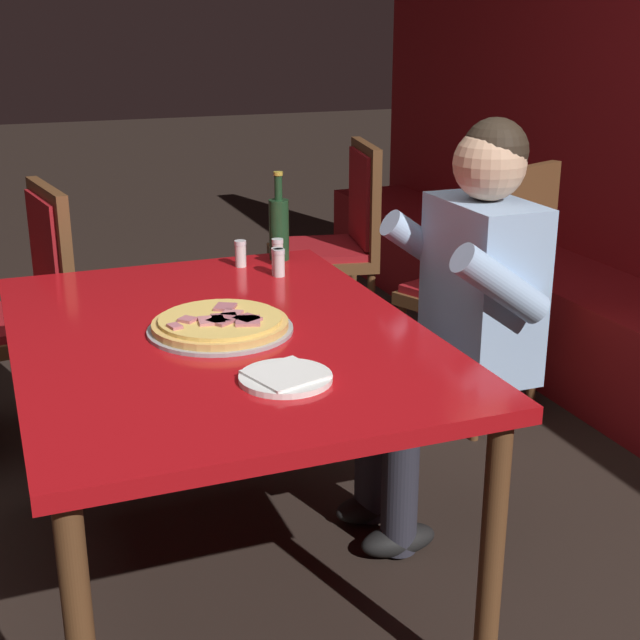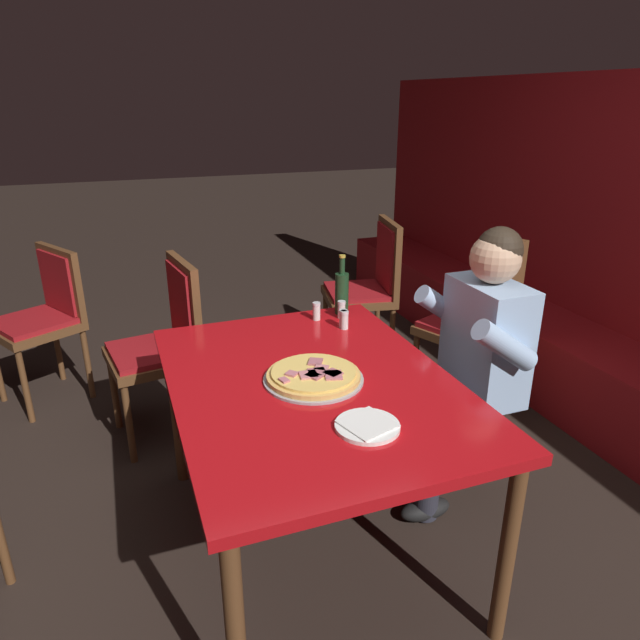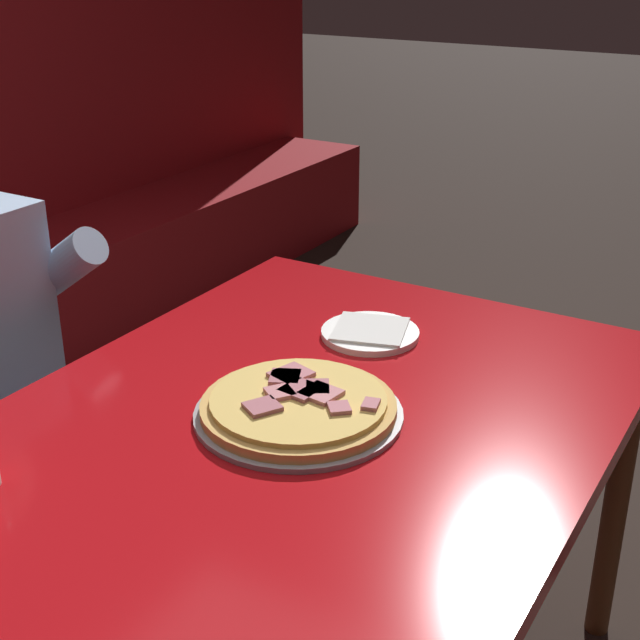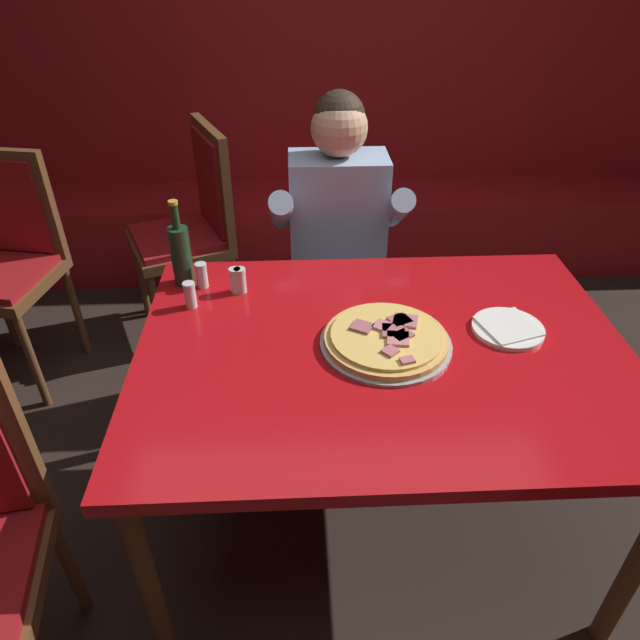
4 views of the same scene
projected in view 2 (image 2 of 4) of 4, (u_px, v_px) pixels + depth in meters
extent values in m
plane|color=black|center=(313.00, 542.00, 2.41)|extent=(24.00, 24.00, 0.00)
cylinder|color=brown|center=(177.00, 413.00, 2.69)|extent=(0.06, 0.06, 0.73)
cylinder|color=brown|center=(236.00, 637.00, 1.58)|extent=(0.06, 0.06, 0.73)
cylinder|color=brown|center=(352.00, 382.00, 2.98)|extent=(0.06, 0.06, 0.73)
cylinder|color=brown|center=(507.00, 553.00, 1.87)|extent=(0.06, 0.06, 0.73)
cube|color=#B20F14|center=(312.00, 384.00, 2.14)|extent=(1.40, 1.02, 0.04)
cylinder|color=#9E9EA3|center=(313.00, 379.00, 2.12)|extent=(0.38, 0.38, 0.01)
cylinder|color=#DBA856|center=(313.00, 376.00, 2.12)|extent=(0.35, 0.35, 0.02)
cylinder|color=#E5BC5B|center=(313.00, 372.00, 2.11)|extent=(0.32, 0.32, 0.01)
cube|color=#C6757A|center=(322.00, 368.00, 2.13)|extent=(0.07, 0.07, 0.01)
cube|color=#A85B66|center=(333.00, 373.00, 2.09)|extent=(0.08, 0.07, 0.01)
cube|color=#B76670|center=(292.00, 374.00, 2.09)|extent=(0.05, 0.05, 0.01)
cube|color=#B76670|center=(284.00, 380.00, 2.04)|extent=(0.04, 0.04, 0.01)
cube|color=#C6757A|center=(308.00, 375.00, 2.08)|extent=(0.07, 0.07, 0.01)
cube|color=#A85B66|center=(314.00, 376.00, 2.07)|extent=(0.07, 0.07, 0.01)
cube|color=#B76670|center=(334.00, 375.00, 2.07)|extent=(0.08, 0.08, 0.01)
cube|color=#A85B66|center=(317.00, 372.00, 2.10)|extent=(0.07, 0.07, 0.01)
cube|color=#A85B66|center=(316.00, 362.00, 2.18)|extent=(0.08, 0.07, 0.01)
cylinder|color=white|center=(367.00, 426.00, 1.82)|extent=(0.21, 0.21, 0.01)
cube|color=white|center=(367.00, 423.00, 1.81)|extent=(0.19, 0.19, 0.01)
cylinder|color=#19381E|center=(342.00, 294.00, 2.75)|extent=(0.07, 0.07, 0.20)
cylinder|color=#19381E|center=(342.00, 266.00, 2.70)|extent=(0.03, 0.03, 0.08)
cylinder|color=#B29933|center=(342.00, 256.00, 2.68)|extent=(0.03, 0.03, 0.01)
cylinder|color=silver|center=(341.00, 311.00, 2.71)|extent=(0.04, 0.04, 0.07)
cylinder|color=#516B33|center=(341.00, 314.00, 2.72)|extent=(0.03, 0.03, 0.04)
cylinder|color=silver|center=(342.00, 303.00, 2.69)|extent=(0.04, 0.04, 0.01)
cylinder|color=silver|center=(344.00, 321.00, 2.59)|extent=(0.04, 0.04, 0.07)
cylinder|color=silver|center=(344.00, 324.00, 2.59)|extent=(0.03, 0.03, 0.04)
cylinder|color=silver|center=(344.00, 312.00, 2.57)|extent=(0.04, 0.04, 0.01)
cylinder|color=silver|center=(316.00, 313.00, 2.69)|extent=(0.04, 0.04, 0.07)
cylinder|color=#B23323|center=(316.00, 315.00, 2.70)|extent=(0.03, 0.03, 0.04)
cylinder|color=silver|center=(316.00, 304.00, 2.67)|extent=(0.04, 0.04, 0.01)
cylinder|color=silver|center=(343.00, 320.00, 2.60)|extent=(0.04, 0.04, 0.07)
cylinder|color=#28231E|center=(343.00, 323.00, 2.61)|extent=(0.03, 0.03, 0.04)
cylinder|color=silver|center=(343.00, 311.00, 2.58)|extent=(0.04, 0.04, 0.01)
ellipsoid|color=black|center=(404.00, 483.00, 2.72)|extent=(0.11, 0.24, 0.09)
ellipsoid|color=black|center=(425.00, 509.00, 2.54)|extent=(0.11, 0.24, 0.09)
cylinder|color=#282833|center=(406.00, 450.00, 2.65)|extent=(0.11, 0.11, 0.43)
cylinder|color=#282833|center=(428.00, 475.00, 2.47)|extent=(0.11, 0.11, 0.43)
cube|color=#282833|center=(441.00, 403.00, 2.49)|extent=(0.34, 0.40, 0.12)
cube|color=#9EBCE0|center=(486.00, 340.00, 2.46)|extent=(0.38, 0.22, 0.52)
cylinder|color=#9EBCE0|center=(444.00, 309.00, 2.59)|extent=(0.09, 0.30, 0.25)
cylinder|color=#9EBCE0|center=(505.00, 346.00, 2.21)|extent=(0.09, 0.30, 0.25)
sphere|color=#D6A884|center=(495.00, 258.00, 2.32)|extent=(0.21, 0.21, 0.21)
sphere|color=#2D2319|center=(500.00, 250.00, 2.32)|extent=(0.19, 0.19, 0.19)
cylinder|color=brown|center=(114.00, 392.00, 3.18)|extent=(0.04, 0.04, 0.45)
cylinder|color=brown|center=(129.00, 424.00, 2.87)|extent=(0.04, 0.04, 0.45)
cylinder|color=brown|center=(181.00, 377.00, 3.35)|extent=(0.04, 0.04, 0.45)
cylinder|color=brown|center=(202.00, 405.00, 3.04)|extent=(0.04, 0.04, 0.45)
cube|color=brown|center=(152.00, 357.00, 3.02)|extent=(0.50, 0.50, 0.05)
cube|color=maroon|center=(152.00, 351.00, 3.00)|extent=(0.46, 0.46, 0.03)
cube|color=brown|center=(185.00, 304.00, 3.01)|extent=(0.44, 0.11, 0.48)
cube|color=maroon|center=(180.00, 305.00, 3.00)|extent=(0.36, 0.08, 0.41)
cylinder|color=brown|center=(25.00, 387.00, 3.23)|extent=(0.04, 0.04, 0.46)
cylinder|color=brown|center=(58.00, 348.00, 3.73)|extent=(0.04, 0.04, 0.46)
cylinder|color=brown|center=(88.00, 364.00, 3.50)|extent=(0.04, 0.04, 0.46)
cube|color=brown|center=(35.00, 327.00, 3.39)|extent=(0.60, 0.60, 0.05)
cube|color=maroon|center=(34.00, 321.00, 3.37)|extent=(0.55, 0.55, 0.03)
cube|color=brown|center=(61.00, 282.00, 3.44)|extent=(0.40, 0.25, 0.42)
cube|color=maroon|center=(57.00, 283.00, 3.42)|extent=(0.33, 0.20, 0.36)
cylinder|color=brown|center=(451.00, 351.00, 3.68)|extent=(0.04, 0.04, 0.46)
cylinder|color=brown|center=(415.00, 369.00, 3.44)|extent=(0.04, 0.04, 0.46)
cylinder|color=brown|center=(505.00, 370.00, 3.42)|extent=(0.04, 0.04, 0.46)
cylinder|color=brown|center=(469.00, 391.00, 3.18)|extent=(0.04, 0.04, 0.46)
cube|color=brown|center=(463.00, 331.00, 3.34)|extent=(0.58, 0.58, 0.05)
cube|color=maroon|center=(464.00, 324.00, 3.32)|extent=(0.53, 0.53, 0.03)
cube|color=brown|center=(500.00, 293.00, 3.10)|extent=(0.21, 0.42, 0.52)
cube|color=maroon|center=(496.00, 292.00, 3.11)|extent=(0.16, 0.34, 0.43)
cylinder|color=brown|center=(325.00, 325.00, 4.07)|extent=(0.04, 0.04, 0.48)
cylinder|color=brown|center=(335.00, 346.00, 3.73)|extent=(0.04, 0.04, 0.48)
cylinder|color=brown|center=(377.00, 321.00, 4.13)|extent=(0.04, 0.04, 0.48)
cylinder|color=brown|center=(392.00, 342.00, 3.78)|extent=(0.04, 0.04, 0.48)
cube|color=brown|center=(358.00, 297.00, 3.83)|extent=(0.52, 0.52, 0.05)
cube|color=maroon|center=(358.00, 291.00, 3.82)|extent=(0.47, 0.47, 0.03)
cube|color=brown|center=(389.00, 257.00, 3.76)|extent=(0.44, 0.12, 0.48)
cube|color=maroon|center=(385.00, 257.00, 3.76)|extent=(0.36, 0.09, 0.41)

